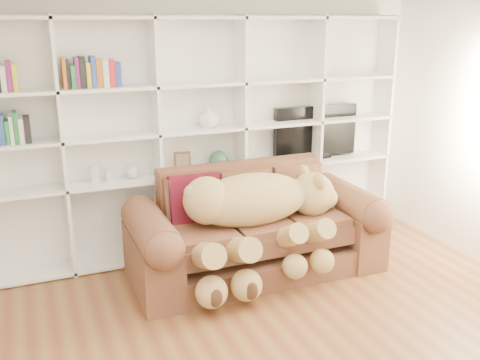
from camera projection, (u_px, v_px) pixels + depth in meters
name	position (u px, v px, depth m)	size (l,w,h in m)	color
wall_back	(193.00, 121.00, 5.50)	(5.00, 0.02, 2.70)	white
bookshelf	(175.00, 130.00, 5.30)	(4.43, 0.35, 2.40)	white
sofa	(255.00, 234.00, 5.13)	(2.37, 1.03, 1.00)	brown
teddy_bear	(257.00, 212.00, 4.84)	(1.65, 0.94, 0.95)	tan
throw_pillow	(195.00, 199.00, 4.98)	(0.47, 0.15, 0.47)	#560E23
gift_box	(367.00, 251.00, 5.35)	(0.32, 0.30, 0.25)	#B12A17
tv	(315.00, 132.00, 5.92)	(0.99, 0.18, 0.59)	black
picture_frame	(182.00, 162.00, 5.36)	(0.17, 0.03, 0.21)	brown
green_vase	(219.00, 160.00, 5.51)	(0.20, 0.20, 0.20)	#316041
figurine_tall	(94.00, 174.00, 5.06)	(0.08, 0.08, 0.17)	beige
figurine_short	(109.00, 175.00, 5.11)	(0.07, 0.07, 0.12)	beige
snow_globe	(133.00, 172.00, 5.19)	(0.13, 0.13, 0.13)	silver
shelf_vase	(208.00, 117.00, 5.34)	(0.20, 0.20, 0.21)	white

